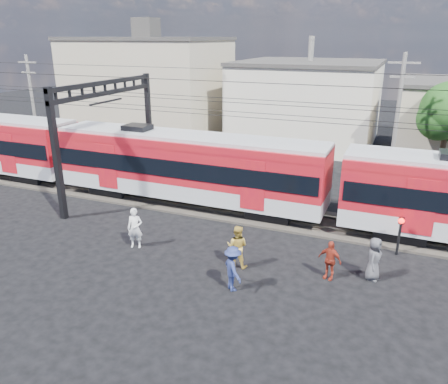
{
  "coord_description": "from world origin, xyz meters",
  "views": [
    {
      "loc": [
        6.46,
        -13.4,
        9.34
      ],
      "look_at": [
        -1.2,
        5.0,
        2.22
      ],
      "focal_mm": 35.0,
      "sensor_mm": 36.0,
      "label": 1
    }
  ],
  "objects": [
    {
      "name": "pedestrian_c",
      "position": [
        1.09,
        0.4,
        0.92
      ],
      "size": [
        1.32,
        1.32,
        1.84
      ],
      "primitive_type": "imported",
      "rotation": [
        0.0,
        0.0,
        2.36
      ],
      "color": "navy",
      "rests_on": "ground"
    },
    {
      "name": "commuter_train",
      "position": [
        -4.53,
        8.0,
        2.4
      ],
      "size": [
        50.3,
        3.08,
        4.17
      ],
      "color": "black",
      "rests_on": "ground"
    },
    {
      "name": "utility_pole_mid",
      "position": [
        6.0,
        15.0,
        4.53
      ],
      "size": [
        1.8,
        0.24,
        8.5
      ],
      "color": "slate",
      "rests_on": "ground"
    },
    {
      "name": "pedestrian_b",
      "position": [
        0.58,
        2.17,
        0.94
      ],
      "size": [
        0.96,
        0.77,
        1.89
      ],
      "primitive_type": "imported",
      "rotation": [
        0.0,
        0.0,
        3.21
      ],
      "color": "gold",
      "rests_on": "ground"
    },
    {
      "name": "utility_pole_west",
      "position": [
        -22.0,
        14.0,
        4.28
      ],
      "size": [
        1.8,
        0.24,
        8.0
      ],
      "color": "slate",
      "rests_on": "ground"
    },
    {
      "name": "rail_far",
      "position": [
        0.0,
        8.75,
        0.18
      ],
      "size": [
        70.0,
        0.12,
        0.12
      ],
      "primitive_type": "cube",
      "color": "#59544C",
      "rests_on": "track_bed"
    },
    {
      "name": "catenary",
      "position": [
        -8.65,
        8.0,
        5.14
      ],
      "size": [
        70.0,
        9.3,
        7.52
      ],
      "color": "black",
      "rests_on": "ground"
    },
    {
      "name": "rail_near",
      "position": [
        0.0,
        7.25,
        0.18
      ],
      "size": [
        70.0,
        0.12,
        0.12
      ],
      "primitive_type": "cube",
      "color": "#59544C",
      "rests_on": "track_bed"
    },
    {
      "name": "ground",
      "position": [
        0.0,
        0.0,
        0.0
      ],
      "size": [
        120.0,
        120.0,
        0.0
      ],
      "primitive_type": "plane",
      "color": "black",
      "rests_on": "ground"
    },
    {
      "name": "building_midwest",
      "position": [
        -2.0,
        27.0,
        3.66
      ],
      "size": [
        12.24,
        12.24,
        7.3
      ],
      "color": "beige",
      "rests_on": "ground"
    },
    {
      "name": "crossing_signal",
      "position": [
        6.9,
        5.95,
        1.28
      ],
      "size": [
        0.27,
        0.27,
        1.84
      ],
      "color": "black",
      "rests_on": "ground"
    },
    {
      "name": "pedestrian_d",
      "position": [
        4.39,
        2.68,
        0.84
      ],
      "size": [
        1.05,
        0.66,
        1.67
      ],
      "primitive_type": "imported",
      "rotation": [
        0.0,
        0.0,
        -0.27
      ],
      "color": "maroon",
      "rests_on": "ground"
    },
    {
      "name": "pedestrian_a",
      "position": [
        -4.45,
        2.07,
        0.96
      ],
      "size": [
        0.81,
        0.66,
        1.93
      ],
      "primitive_type": "imported",
      "rotation": [
        0.0,
        0.0,
        0.33
      ],
      "color": "white",
      "rests_on": "ground"
    },
    {
      "name": "building_west",
      "position": [
        -17.0,
        24.0,
        4.66
      ],
      "size": [
        14.28,
        10.2,
        9.3
      ],
      "color": "#B8AA8D",
      "rests_on": "ground"
    },
    {
      "name": "pedestrian_e",
      "position": [
        6.04,
        3.31,
        0.91
      ],
      "size": [
        0.71,
        0.97,
        1.83
      ],
      "primitive_type": "imported",
      "rotation": [
        0.0,
        0.0,
        1.42
      ],
      "color": "#47474B",
      "rests_on": "ground"
    },
    {
      "name": "track_bed",
      "position": [
        0.0,
        8.0,
        0.06
      ],
      "size": [
        70.0,
        3.4,
        0.12
      ],
      "primitive_type": "cube",
      "color": "#2D2823",
      "rests_on": "ground"
    }
  ]
}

